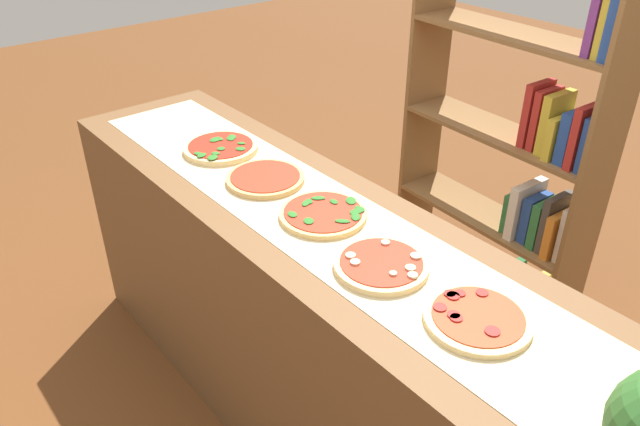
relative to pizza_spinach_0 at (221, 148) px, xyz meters
The scene contains 9 objects.
ground_plane 1.11m from the pizza_spinach_0, ahead, with size 12.00×12.00×0.00m, color brown.
counter 0.76m from the pizza_spinach_0, ahead, with size 2.43×0.56×0.92m, color brown.
parchment_paper 0.59m from the pizza_spinach_0, ahead, with size 2.24×0.38×0.00m, color beige.
pizza_spinach_0 is the anchor object (origin of this frame).
pizza_plain_1 0.30m from the pizza_spinach_0, ahead, with size 0.26×0.26×0.02m.
pizza_spinach_2 0.59m from the pizza_spinach_0, ahead, with size 0.27×0.27×0.02m.
pizza_mushroom_3 0.89m from the pizza_spinach_0, ahead, with size 0.25×0.25×0.03m.
pizza_pepperoni_4 1.19m from the pizza_spinach_0, ahead, with size 0.26×0.26×0.02m.
bookshelf 1.25m from the pizza_spinach_0, 61.90° to the left, with size 0.94×0.30×1.67m.
Camera 1 is at (1.21, -1.00, 1.90)m, focal length 34.40 mm.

